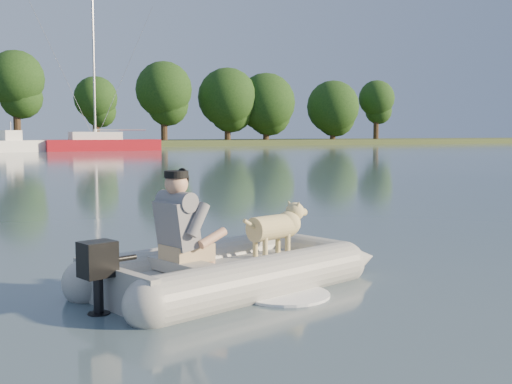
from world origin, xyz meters
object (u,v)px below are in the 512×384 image
dog (272,232)px  sailboat (101,144)px  man (178,221)px  motorboat (14,138)px  dinghy (233,233)px

dog → sailboat: 46.25m
dog → man: bearing=180.0°
dog → motorboat: 45.06m
motorboat → dinghy: bearing=-112.8°
sailboat → dinghy: bearing=-101.5°
dinghy → dog: 0.58m
dog → sailboat: bearing=62.5°
dog → motorboat: bearing=70.7°
dinghy → man: 0.64m
dinghy → sailboat: bearing=61.9°
man → dog: 1.21m
man → sailboat: sailboat is taller
dinghy → sailboat: sailboat is taller
dinghy → sailboat: 46.56m
dinghy → motorboat: motorboat is taller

